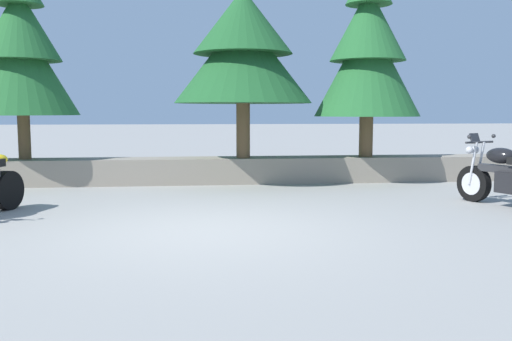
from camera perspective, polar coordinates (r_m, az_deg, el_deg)
ground_plane at (r=7.33m, az=-5.35°, el=-6.14°), size 120.00×120.00×0.00m
stone_wall at (r=12.03m, az=-5.70°, el=0.00°), size 36.00×0.80×0.55m
motorcycle_black_centre at (r=9.82m, az=24.70°, el=-0.68°), size 1.03×1.97×1.18m
pine_tree_mid_left at (r=12.62m, az=-23.13°, el=11.30°), size 2.29×2.29×4.06m
pine_tree_mid_right at (r=11.94m, az=-1.36°, el=12.44°), size 2.93×2.93×3.56m
pine_tree_far_right at (r=12.50m, az=11.46°, el=11.99°), size 2.29×2.29×4.25m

